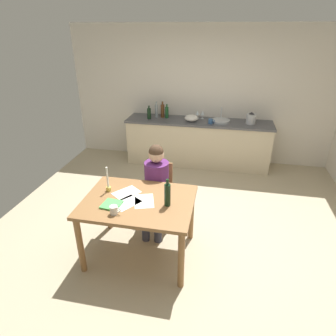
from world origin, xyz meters
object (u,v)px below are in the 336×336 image
Objects in this scene: candlestick at (108,184)px; teacup_on_counter at (211,121)px; mixing_bowl at (191,118)px; book_magazine at (112,205)px; stovetop_kettle at (251,118)px; coffee_mug at (114,210)px; dining_table at (139,208)px; bottle_sauce at (167,112)px; chair_at_table at (158,191)px; person_seated at (156,184)px; bottle_vinegar at (157,111)px; wine_glass_near_sink at (203,113)px; bottle_oil at (149,113)px; bottle_wine_red at (163,111)px; wine_bottle_on_table at (167,194)px; sink_unit at (221,121)px; wine_glass_by_kettle at (197,113)px.

teacup_on_counter is (1.03, 2.47, 0.09)m from candlestick.
book_magazine is at bearing -100.05° from mixing_bowl.
coffee_mug is at bearing -116.48° from stovetop_kettle.
candlestick reaches higher than dining_table.
stovetop_kettle is at bearing -2.48° from bottle_sauce.
stovetop_kettle is at bearing 3.01° from mixing_bowl.
chair_at_table is (0.06, 0.71, -0.18)m from dining_table.
person_seated is at bearing -82.02° from bottle_sauce.
bottle_vinegar is 2.02× the size of wine_glass_near_sink.
wine_glass_near_sink is (0.70, 0.08, -0.00)m from bottle_sauce.
bottle_oil is at bearing -167.59° from wine_glass_near_sink.
bottle_wine_red is at bearing 177.05° from stovetop_kettle.
bottle_oil is 0.96× the size of bottle_sauce.
mixing_bowl is at bearing -14.22° from bottle_sauce.
coffee_mug is 0.58m from wine_bottle_on_table.
wine_glass_near_sink is at bearing 80.82° from person_seated.
bottle_oil is (-1.38, -0.08, 0.09)m from sink_unit.
bottle_vinegar reaches higher than sink_unit.
chair_at_table is at bearing 92.08° from person_seated.
coffee_mug is 3.42m from stovetop_kettle.
candlestick is 1.00× the size of bottle_vinegar.
person_seated is at bearing -120.42° from stovetop_kettle.
person_seated reaches higher than chair_at_table.
person_seated is 2.34m from bottle_wine_red.
candlestick is at bearing -112.58° from teacup_on_counter.
bottle_oil is (-0.32, 2.84, 0.23)m from book_magazine.
mixing_bowl reaches higher than coffee_mug.
mixing_bowl is (0.25, 2.69, 0.30)m from dining_table.
coffee_mug is (-0.23, -1.01, 0.33)m from chair_at_table.
sink_unit is at bearing 80.62° from wine_bottle_on_table.
candlestick reaches higher than chair_at_table.
mixing_bowl is (0.51, 2.85, 0.18)m from book_magazine.
wine_bottle_on_table is 2.65m from teacup_on_counter.
sink_unit is 0.49m from wine_glass_by_kettle.
chair_at_table is 0.25m from person_seated.
sink_unit is at bearing -17.68° from wine_glass_by_kettle.
dining_table is 3.95× the size of bottle_wine_red.
candlestick is 2.01× the size of wine_glass_by_kettle.
bottle_wine_red is at bearing 88.69° from candlestick.
mixing_bowl is 1.10m from stovetop_kettle.
candlestick is (-0.47, -0.43, 0.17)m from person_seated.
book_magazine is 0.56× the size of sink_unit.
mixing_bowl is 0.23m from wine_glass_by_kettle.
chair_at_table is 0.72× the size of person_seated.
wine_bottle_on_table is 2.73m from mixing_bowl.
wine_glass_by_kettle is at bearing 162.32° from sink_unit.
bottle_sauce is (0.32, 0.14, 0.00)m from bottle_oil.
chair_at_table is 2.73× the size of bottle_wine_red.
book_magazine is 1.31× the size of wine_glass_by_kettle.
stovetop_kettle is at bearing -0.43° from sink_unit.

